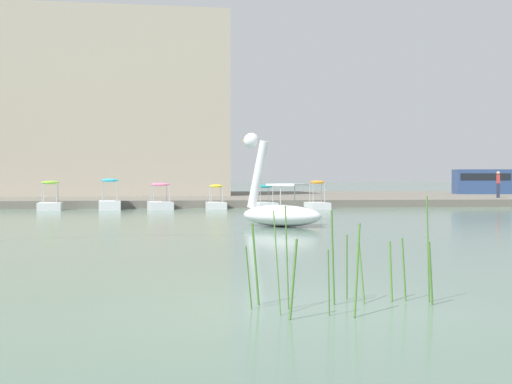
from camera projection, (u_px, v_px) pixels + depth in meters
ground_plane at (321, 306)px, 8.78m from camera, size 481.90×481.90×0.00m
shore_bank_far at (215, 198)px, 50.19m from camera, size 147.93×25.28×0.44m
swan_boat at (279, 208)px, 23.37m from camera, size 3.30×2.87×3.37m
pedal_boat_orange at (317, 202)px, 36.64m from camera, size 1.24×1.90×1.59m
pedal_boat_teal at (265, 202)px, 36.35m from camera, size 1.39×2.05×1.36m
pedal_boat_yellow at (216, 202)px, 36.55m from camera, size 1.15×1.83×1.37m
pedal_boat_pink at (160, 201)px, 36.02m from camera, size 1.56×2.31×1.47m
pedal_boat_cyan at (110, 201)px, 35.78m from camera, size 1.40×2.40×1.70m
pedal_boat_lime at (50, 202)px, 35.21m from camera, size 1.48×2.28×1.58m
person_on_path at (498, 183)px, 42.63m from camera, size 0.28×0.27×1.73m
parked_van at (482, 181)px, 53.07m from camera, size 4.52×2.45×1.98m
apartment_block at (80, 110)px, 52.03m from camera, size 23.25×15.11×13.42m
reed_clump_foreground at (343, 267)px, 8.69m from camera, size 2.61×1.31×1.48m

